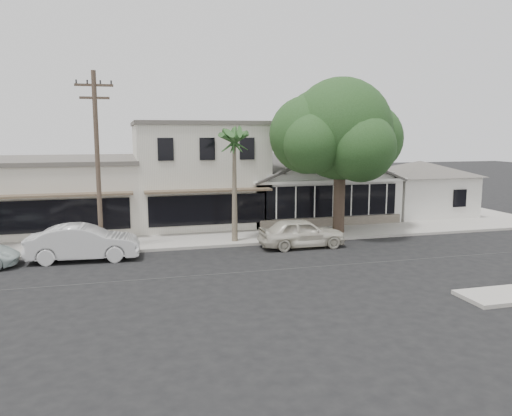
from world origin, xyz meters
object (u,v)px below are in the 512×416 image
object	(u,v)px
utility_pole	(97,158)
car_0	(302,233)
car_1	(84,243)
shade_tree	(338,132)

from	to	relation	value
utility_pole	car_0	xyz separation A→B (m)	(10.23, -1.32, -4.01)
car_1	car_0	bearing A→B (deg)	-87.22
car_1	shade_tree	bearing A→B (deg)	-75.73
utility_pole	shade_tree	world-z (taller)	shade_tree
car_0	car_1	world-z (taller)	car_1
car_1	shade_tree	world-z (taller)	shade_tree
utility_pole	car_0	world-z (taller)	utility_pole
car_1	utility_pole	bearing A→B (deg)	-29.97
utility_pole	car_1	distance (m)	4.17
utility_pole	shade_tree	xyz separation A→B (m)	(13.43, 1.51, 1.28)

